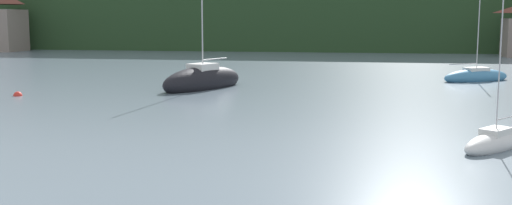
{
  "coord_description": "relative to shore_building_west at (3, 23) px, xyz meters",
  "views": [
    {
      "loc": [
        3.85,
        32.57,
        5.04
      ],
      "look_at": [
        0.0,
        54.11,
        1.98
      ],
      "focal_mm": 42.46,
      "sensor_mm": 36.0,
      "label": 1
    }
  ],
  "objects": [
    {
      "name": "mooring_buoy_near",
      "position": [
        32.27,
        -49.09,
        -4.35
      ],
      "size": [
        0.57,
        0.57,
        0.57
      ],
      "primitive_type": "sphere",
      "color": "red",
      "rests_on": "ground_plane"
    },
    {
      "name": "sailboat_mid_1",
      "position": [
        59.67,
        -60.55,
        -4.1
      ],
      "size": [
        3.54,
        4.15,
        6.13
      ],
      "rotation": [
        0.0,
        0.0,
        4.06
      ],
      "color": "white",
      "rests_on": "ground_plane"
    },
    {
      "name": "sailboat_far_3",
      "position": [
        63.51,
        -33.88,
        -4.01
      ],
      "size": [
        6.25,
        4.93,
        7.26
      ],
      "rotation": [
        0.0,
        0.0,
        0.58
      ],
      "color": "teal",
      "rests_on": "ground_plane"
    },
    {
      "name": "wooded_hillside",
      "position": [
        69.36,
        40.31,
        1.02
      ],
      "size": [
        352.0,
        60.64,
        32.99
      ],
      "color": "#264223",
      "rests_on": "ground_plane"
    },
    {
      "name": "shore_building_west",
      "position": [
        0.0,
        0.0,
        0.0
      ],
      "size": [
        5.48,
        6.13,
        8.97
      ],
      "color": "gray",
      "rests_on": "ground_plane"
    },
    {
      "name": "sailboat_far_6",
      "position": [
        43.11,
        -42.86,
        -3.8
      ],
      "size": [
        5.5,
        8.3,
        9.61
      ],
      "rotation": [
        0.0,
        0.0,
        4.28
      ],
      "color": "black",
      "rests_on": "ground_plane"
    }
  ]
}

